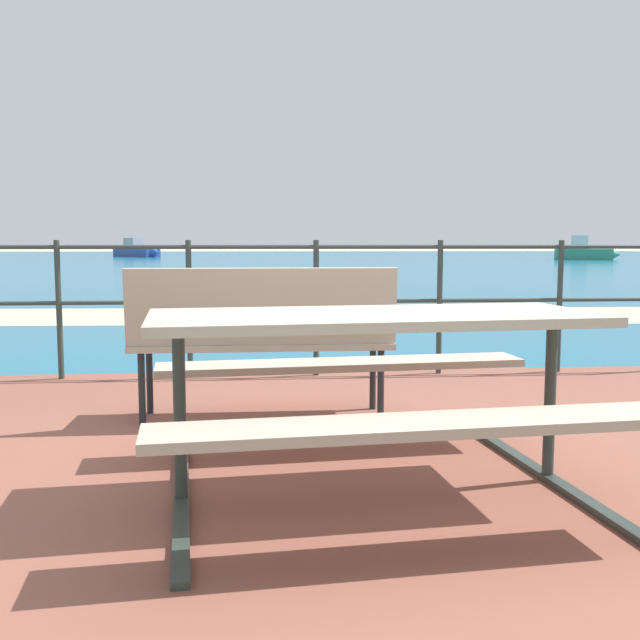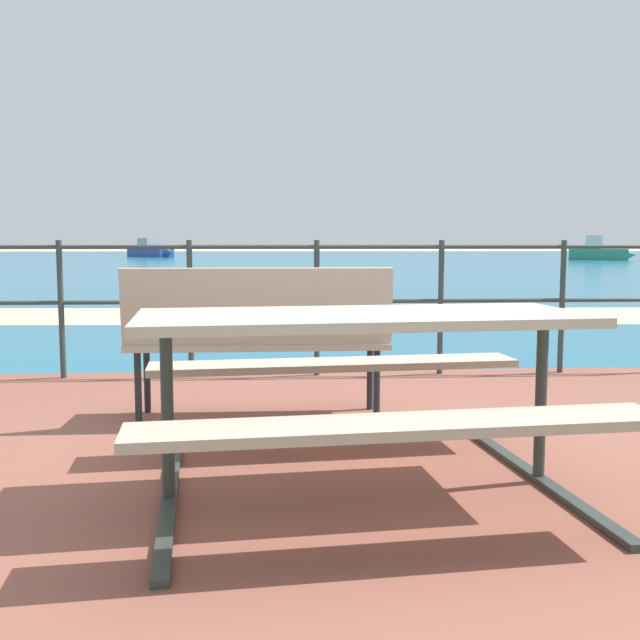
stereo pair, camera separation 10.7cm
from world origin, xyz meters
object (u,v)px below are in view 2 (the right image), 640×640
at_px(picnic_table, 362,356).
at_px(park_bench, 258,329).
at_px(boat_near, 599,252).
at_px(boat_far, 150,250).

relative_size(picnic_table, park_bench, 1.28).
relative_size(picnic_table, boat_near, 0.50).
height_order(picnic_table, boat_near, boat_near).
xyz_separation_m(picnic_table, boat_near, (19.64, 41.03, -0.16)).
bearing_deg(park_bench, picnic_table, 109.51).
bearing_deg(boat_near, park_bench, -97.46).
bearing_deg(picnic_table, park_bench, 103.85).
height_order(picnic_table, boat_far, boat_far).
distance_m(park_bench, boat_far, 52.12).
relative_size(picnic_table, boat_far, 0.43).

